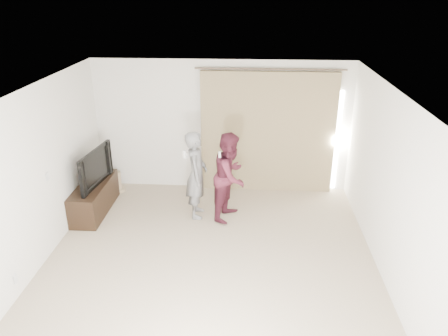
{
  "coord_description": "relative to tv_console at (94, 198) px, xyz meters",
  "views": [
    {
      "loc": [
        0.57,
        -5.44,
        3.9
      ],
      "look_at": [
        0.14,
        1.2,
        1.07
      ],
      "focal_mm": 35.0,
      "sensor_mm": 36.0,
      "label": 1
    }
  ],
  "objects": [
    {
      "name": "floor",
      "position": [
        2.27,
        -1.53,
        -0.27
      ],
      "size": [
        5.5,
        5.5,
        0.0
      ],
      "primitive_type": "plane",
      "color": "tan",
      "rests_on": "ground"
    },
    {
      "name": "curtain",
      "position": [
        3.18,
        1.15,
        0.93
      ],
      "size": [
        2.8,
        0.11,
        2.46
      ],
      "color": "#9D8960",
      "rests_on": "ground"
    },
    {
      "name": "person_man",
      "position": [
        1.9,
        -0.01,
        0.52
      ],
      "size": [
        0.41,
        0.59,
        1.59
      ],
      "color": "slate",
      "rests_on": "ground"
    },
    {
      "name": "wall_back",
      "position": [
        2.27,
        1.22,
        1.03
      ],
      "size": [
        5.0,
        0.04,
        2.6
      ],
      "primitive_type": "cube",
      "color": "white",
      "rests_on": "ground"
    },
    {
      "name": "person_woman",
      "position": [
        2.5,
        -0.04,
        0.52
      ],
      "size": [
        0.83,
        0.93,
        1.58
      ],
      "color": "#511B2A",
      "rests_on": "ground"
    },
    {
      "name": "wall_left",
      "position": [
        -0.23,
        -1.53,
        1.02
      ],
      "size": [
        0.04,
        5.5,
        2.6
      ],
      "color": "white",
      "rests_on": "ground"
    },
    {
      "name": "scratching_post",
      "position": [
        0.17,
        0.87,
        -0.11
      ],
      "size": [
        0.31,
        0.31,
        0.42
      ],
      "color": "tan",
      "rests_on": "ground"
    },
    {
      "name": "ceiling",
      "position": [
        2.27,
        -1.53,
        2.33
      ],
      "size": [
        5.0,
        5.5,
        0.01
      ],
      "primitive_type": "cube",
      "color": "white",
      "rests_on": "wall_back"
    },
    {
      "name": "tv",
      "position": [
        0.0,
        0.0,
        0.61
      ],
      "size": [
        0.29,
        1.16,
        0.66
      ],
      "primitive_type": "imported",
      "rotation": [
        0.0,
        0.0,
        1.44
      ],
      "color": "black",
      "rests_on": "tv_console"
    },
    {
      "name": "tv_console",
      "position": [
        0.0,
        0.0,
        0.0
      ],
      "size": [
        0.49,
        1.43,
        0.55
      ],
      "primitive_type": "cube",
      "color": "black",
      "rests_on": "ground"
    }
  ]
}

